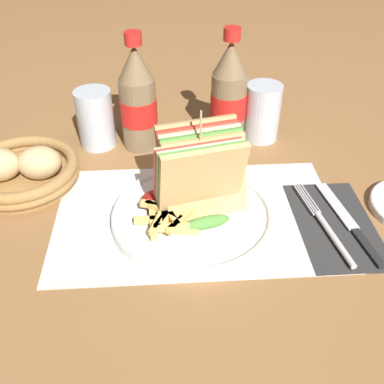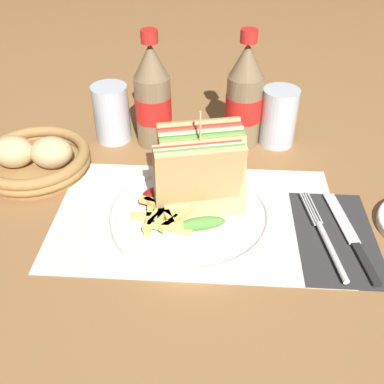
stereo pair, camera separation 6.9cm
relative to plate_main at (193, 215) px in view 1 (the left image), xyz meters
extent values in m
plane|color=olive|center=(0.03, 0.03, -0.01)|extent=(4.00, 4.00, 0.00)
cube|color=silver|center=(0.01, 0.01, -0.01)|extent=(0.44, 0.27, 0.00)
cylinder|color=white|center=(0.00, 0.00, 0.00)|extent=(0.25, 0.25, 0.01)
torus|color=white|center=(0.00, 0.00, 0.00)|extent=(0.25, 0.25, 0.01)
cube|color=tan|center=(0.01, -0.01, 0.07)|extent=(0.13, 0.07, 0.12)
cube|color=#518E3D|center=(0.01, -0.01, 0.07)|extent=(0.13, 0.07, 0.12)
cube|color=beige|center=(0.01, 0.00, 0.07)|extent=(0.13, 0.07, 0.12)
cube|color=red|center=(0.01, 0.01, 0.07)|extent=(0.13, 0.07, 0.12)
cube|color=tan|center=(0.00, 0.02, 0.07)|extent=(0.13, 0.07, 0.12)
ellipsoid|color=#518E3D|center=(0.02, -0.04, 0.02)|extent=(0.07, 0.03, 0.02)
cube|color=tan|center=(0.02, 0.01, 0.07)|extent=(0.13, 0.07, 0.12)
cube|color=#518E3D|center=(0.02, 0.01, 0.07)|extent=(0.13, 0.07, 0.12)
cube|color=beige|center=(0.02, 0.02, 0.07)|extent=(0.13, 0.07, 0.12)
cube|color=red|center=(0.01, 0.03, 0.07)|extent=(0.13, 0.07, 0.12)
cube|color=tan|center=(0.01, 0.04, 0.07)|extent=(0.13, 0.07, 0.12)
ellipsoid|color=#518E3D|center=(0.02, 0.01, 0.02)|extent=(0.07, 0.03, 0.02)
cylinder|color=tan|center=(0.01, 0.01, 0.09)|extent=(0.00, 0.00, 0.16)
cube|color=#E5C166|center=(-0.01, -0.01, 0.01)|extent=(0.05, 0.06, 0.01)
cube|color=#E5C166|center=(-0.06, -0.03, 0.01)|extent=(0.01, 0.07, 0.01)
cube|color=#E5C166|center=(-0.03, -0.05, 0.01)|extent=(0.06, 0.02, 0.01)
cube|color=#E5C166|center=(-0.06, -0.02, 0.01)|extent=(0.06, 0.01, 0.01)
cube|color=#E5C166|center=(-0.02, 0.00, 0.02)|extent=(0.05, 0.02, 0.01)
cube|color=#E5C166|center=(-0.05, -0.03, 0.02)|extent=(0.03, 0.07, 0.01)
cube|color=#E5C166|center=(-0.04, -0.02, 0.02)|extent=(0.01, 0.05, 0.01)
cube|color=#E5C166|center=(-0.05, 0.00, 0.02)|extent=(0.06, 0.03, 0.01)
cube|color=#E5C166|center=(-0.04, -0.02, 0.02)|extent=(0.06, 0.05, 0.01)
cube|color=#E5C166|center=(-0.04, -0.02, 0.02)|extent=(0.03, 0.06, 0.01)
cube|color=#E5C166|center=(-0.02, -0.03, 0.02)|extent=(0.05, 0.06, 0.01)
cube|color=#E5C166|center=(-0.04, -0.02, 0.02)|extent=(0.04, 0.06, 0.01)
cube|color=#E5C166|center=(-0.03, -0.05, 0.02)|extent=(0.05, 0.01, 0.01)
ellipsoid|color=maroon|center=(-0.05, 0.02, 0.02)|extent=(0.05, 0.04, 0.02)
cube|color=#2D2D2D|center=(0.22, -0.02, -0.01)|extent=(0.12, 0.20, 0.00)
cylinder|color=silver|center=(0.20, -0.06, 0.00)|extent=(0.03, 0.12, 0.01)
cylinder|color=silver|center=(0.18, 0.03, 0.00)|extent=(0.01, 0.08, 0.00)
cylinder|color=silver|center=(0.19, 0.03, 0.00)|extent=(0.01, 0.08, 0.00)
cylinder|color=silver|center=(0.19, 0.03, 0.00)|extent=(0.01, 0.08, 0.00)
cylinder|color=silver|center=(0.19, 0.03, 0.00)|extent=(0.01, 0.08, 0.00)
cube|color=black|center=(0.25, -0.08, 0.00)|extent=(0.02, 0.08, 0.00)
cube|color=silver|center=(0.23, 0.01, 0.00)|extent=(0.04, 0.12, 0.00)
cylinder|color=#7A6647|center=(-0.09, 0.23, 0.06)|extent=(0.07, 0.07, 0.14)
cylinder|color=red|center=(-0.09, 0.23, 0.06)|extent=(0.07, 0.07, 0.05)
cone|color=#7A6647|center=(-0.09, 0.23, 0.16)|extent=(0.06, 0.06, 0.06)
cylinder|color=red|center=(-0.09, 0.23, 0.20)|extent=(0.03, 0.03, 0.02)
cylinder|color=#7A6647|center=(0.08, 0.24, 0.06)|extent=(0.07, 0.07, 0.14)
cylinder|color=red|center=(0.08, 0.24, 0.06)|extent=(0.07, 0.07, 0.05)
cone|color=#7A6647|center=(0.08, 0.24, 0.16)|extent=(0.06, 0.06, 0.06)
cylinder|color=red|center=(0.08, 0.24, 0.20)|extent=(0.03, 0.03, 0.02)
cylinder|color=silver|center=(0.15, 0.24, 0.05)|extent=(0.07, 0.07, 0.11)
cylinder|color=black|center=(0.15, 0.24, 0.01)|extent=(0.06, 0.06, 0.04)
cylinder|color=silver|center=(-0.17, 0.24, 0.05)|extent=(0.07, 0.07, 0.11)
cylinder|color=black|center=(-0.17, 0.24, 0.01)|extent=(0.06, 0.06, 0.04)
cylinder|color=olive|center=(-0.29, 0.12, 0.00)|extent=(0.18, 0.18, 0.01)
torus|color=olive|center=(-0.29, 0.12, 0.01)|extent=(0.19, 0.19, 0.02)
torus|color=olive|center=(-0.29, 0.12, 0.02)|extent=(0.19, 0.19, 0.02)
ellipsoid|color=tan|center=(-0.25, 0.12, 0.03)|extent=(0.07, 0.06, 0.06)
camera|label=1|loc=(-0.03, -0.53, 0.45)|focal=42.00mm
camera|label=2|loc=(0.03, -0.53, 0.45)|focal=42.00mm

